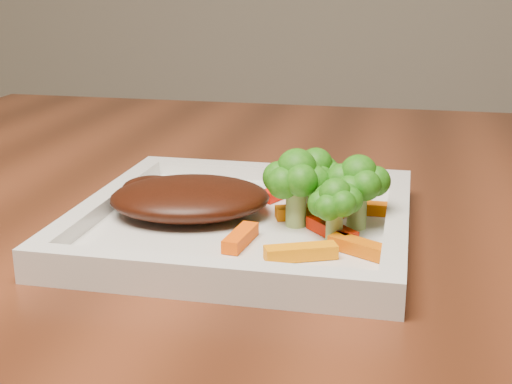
# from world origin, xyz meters

# --- Properties ---
(plate) EXTENTS (0.27, 0.27, 0.01)m
(plate) POSITION_xyz_m (-0.18, -0.11, 0.76)
(plate) COLOR silver
(plate) RESTS_ON dining_table
(steak) EXTENTS (0.16, 0.14, 0.03)m
(steak) POSITION_xyz_m (-0.23, -0.11, 0.78)
(steak) COLOR #381208
(steak) RESTS_ON plate
(broccoli_0) EXTENTS (0.07, 0.07, 0.07)m
(broccoli_0) POSITION_xyz_m (-0.12, -0.08, 0.80)
(broccoli_0) COLOR #1F7313
(broccoli_0) RESTS_ON plate
(broccoli_1) EXTENTS (0.07, 0.07, 0.06)m
(broccoli_1) POSITION_xyz_m (-0.09, -0.11, 0.79)
(broccoli_1) COLOR #186210
(broccoli_1) RESTS_ON plate
(broccoli_2) EXTENTS (0.06, 0.06, 0.06)m
(broccoli_2) POSITION_xyz_m (-0.10, -0.15, 0.79)
(broccoli_2) COLOR #2A5B0F
(broccoli_2) RESTS_ON plate
(broccoli_3) EXTENTS (0.07, 0.07, 0.06)m
(broccoli_3) POSITION_xyz_m (-0.14, -0.12, 0.79)
(broccoli_3) COLOR #286E12
(broccoli_3) RESTS_ON plate
(carrot_0) EXTENTS (0.05, 0.03, 0.01)m
(carrot_0) POSITION_xyz_m (-0.12, -0.19, 0.77)
(carrot_0) COLOR orange
(carrot_0) RESTS_ON plate
(carrot_1) EXTENTS (0.05, 0.04, 0.01)m
(carrot_1) POSITION_xyz_m (-0.08, -0.17, 0.77)
(carrot_1) COLOR #D05903
(carrot_1) RESTS_ON plate
(carrot_2) EXTENTS (0.02, 0.05, 0.01)m
(carrot_2) POSITION_xyz_m (-0.17, -0.17, 0.77)
(carrot_2) COLOR #FA4F04
(carrot_2) RESTS_ON plate
(carrot_3) EXTENTS (0.05, 0.01, 0.01)m
(carrot_3) POSITION_xyz_m (-0.08, -0.08, 0.77)
(carrot_3) COLOR #D25A03
(carrot_3) RESTS_ON plate
(carrot_4) EXTENTS (0.03, 0.05, 0.01)m
(carrot_4) POSITION_xyz_m (-0.16, -0.05, 0.77)
(carrot_4) COLOR #F51404
(carrot_4) RESTS_ON plate
(carrot_5) EXTENTS (0.04, 0.05, 0.01)m
(carrot_5) POSITION_xyz_m (-0.10, -0.14, 0.77)
(carrot_5) COLOR red
(carrot_5) RESTS_ON plate
(carrot_6) EXTENTS (0.06, 0.03, 0.01)m
(carrot_6) POSITION_xyz_m (-0.13, -0.10, 0.77)
(carrot_6) COLOR #D76203
(carrot_6) RESTS_ON plate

